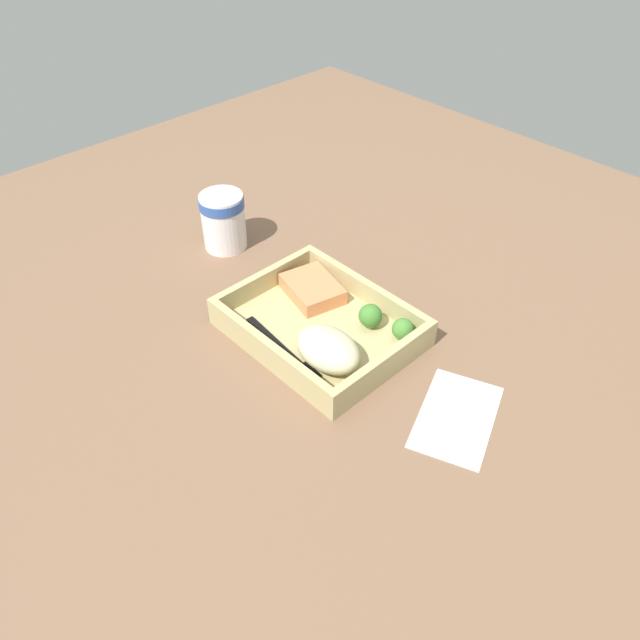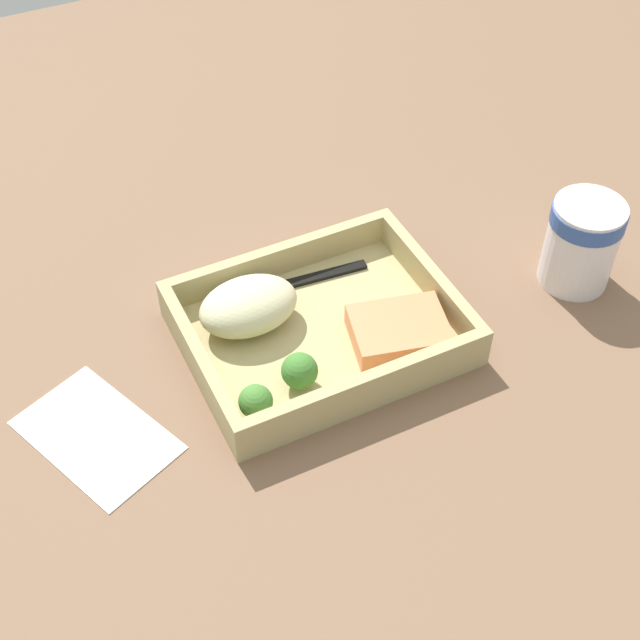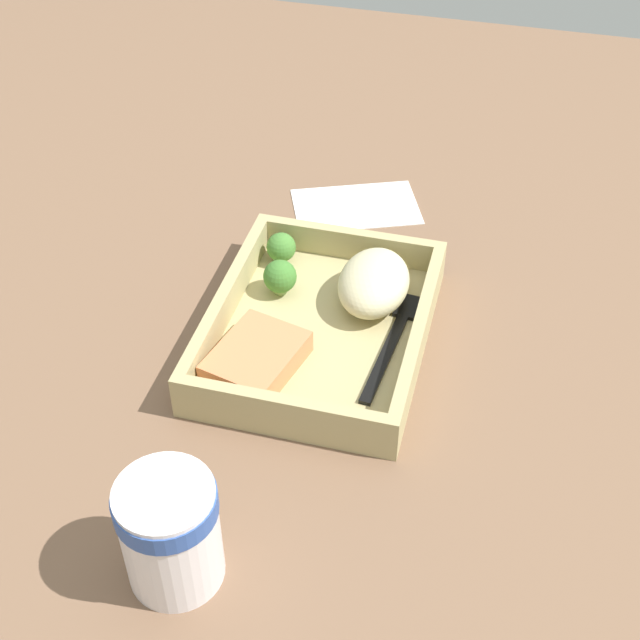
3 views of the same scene
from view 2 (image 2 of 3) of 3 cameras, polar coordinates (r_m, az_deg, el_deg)
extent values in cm
cube|color=brown|center=(89.61, 0.00, -1.63)|extent=(160.00, 160.00, 2.00)
cube|color=tan|center=(88.43, 0.00, -0.94)|extent=(26.24, 20.46, 1.20)
cube|color=tan|center=(93.04, -2.62, 3.93)|extent=(26.24, 1.20, 3.34)
cube|color=tan|center=(81.16, 3.00, -4.34)|extent=(26.24, 1.20, 3.34)
cube|color=tan|center=(91.36, 7.08, 2.58)|extent=(1.20, 18.06, 3.34)
cube|color=tan|center=(83.82, -7.72, -2.65)|extent=(1.20, 18.06, 3.34)
cube|color=#E68352|center=(86.64, 5.07, -0.71)|extent=(10.59, 8.98, 2.38)
ellipsoid|color=beige|center=(87.27, -4.61, 0.90)|extent=(9.97, 7.06, 4.76)
cylinder|color=#81A359|center=(82.97, -1.30, -3.94)|extent=(1.31, 1.31, 1.14)
sphere|color=#417C2F|center=(81.81, -1.32, -3.27)|extent=(3.43, 3.43, 3.43)
cylinder|color=#8BA167|center=(81.06, -4.09, -5.82)|extent=(1.19, 1.19, 1.02)
sphere|color=#478133|center=(79.98, -4.14, -5.22)|extent=(3.14, 3.14, 3.14)
cube|color=black|center=(92.90, -0.60, 2.68)|extent=(12.45, 2.25, 0.44)
cube|color=black|center=(91.27, -5.26, 1.45)|extent=(3.59, 2.51, 0.44)
cylinder|color=white|center=(95.49, 16.37, 4.71)|extent=(7.34, 7.34, 9.82)
cylinder|color=#3356A8|center=(93.22, 16.83, 6.37)|extent=(7.56, 7.56, 1.77)
cube|color=white|center=(83.71, -14.11, -7.14)|extent=(14.00, 16.93, 0.24)
camera|label=1|loc=(1.03, -47.90, 32.36)|focal=35.00mm
camera|label=3|loc=(1.13, 33.17, 38.22)|focal=50.00mm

